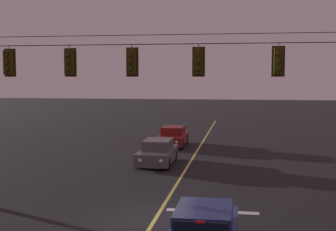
# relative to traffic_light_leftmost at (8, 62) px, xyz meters

# --- Properties ---
(ground_plane) EXTENTS (180.00, 180.00, 0.00)m
(ground_plane) POSITION_rel_traffic_light_leftmost_xyz_m (6.27, -2.06, -5.51)
(ground_plane) COLOR black
(lane_centre_stripe) EXTENTS (0.14, 60.00, 0.01)m
(lane_centre_stripe) POSITION_rel_traffic_light_leftmost_xyz_m (6.27, 6.02, -5.50)
(lane_centre_stripe) COLOR #D1C64C
(lane_centre_stripe) RESTS_ON ground
(stop_bar_paint) EXTENTS (3.40, 0.36, 0.01)m
(stop_bar_paint) POSITION_rel_traffic_light_leftmost_xyz_m (8.17, -0.58, -5.50)
(stop_bar_paint) COLOR silver
(stop_bar_paint) RESTS_ON ground
(signal_span_assembly) EXTENTS (20.60, 0.32, 7.56)m
(signal_span_assembly) POSITION_rel_traffic_light_leftmost_xyz_m (6.27, 0.02, -1.57)
(signal_span_assembly) COLOR #423021
(signal_span_assembly) RESTS_ON ground
(traffic_light_leftmost) EXTENTS (0.48, 0.41, 1.22)m
(traffic_light_leftmost) POSITION_rel_traffic_light_leftmost_xyz_m (0.00, 0.00, 0.00)
(traffic_light_leftmost) COLOR black
(traffic_light_left_inner) EXTENTS (0.48, 0.41, 1.22)m
(traffic_light_left_inner) POSITION_rel_traffic_light_leftmost_xyz_m (2.54, 0.00, 0.00)
(traffic_light_left_inner) COLOR black
(traffic_light_centre) EXTENTS (0.48, 0.41, 1.22)m
(traffic_light_centre) POSITION_rel_traffic_light_leftmost_xyz_m (5.02, 0.00, 0.00)
(traffic_light_centre) COLOR black
(traffic_light_right_inner) EXTENTS (0.48, 0.41, 1.22)m
(traffic_light_right_inner) POSITION_rel_traffic_light_leftmost_xyz_m (7.57, 0.00, 0.00)
(traffic_light_right_inner) COLOR black
(traffic_light_rightmost) EXTENTS (0.48, 0.41, 1.22)m
(traffic_light_rightmost) POSITION_rel_traffic_light_leftmost_xyz_m (10.49, 0.00, 0.00)
(traffic_light_rightmost) COLOR black
(car_oncoming_lead) EXTENTS (1.80, 4.42, 1.39)m
(car_oncoming_lead) POSITION_rel_traffic_light_leftmost_xyz_m (4.50, 8.47, -4.86)
(car_oncoming_lead) COLOR #4C4C51
(car_oncoming_lead) RESTS_ON ground
(car_oncoming_trailing) EXTENTS (1.80, 4.42, 1.39)m
(car_oncoming_trailing) POSITION_rel_traffic_light_leftmost_xyz_m (4.34, 15.67, -4.86)
(car_oncoming_trailing) COLOR maroon
(car_oncoming_trailing) RESTS_ON ground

